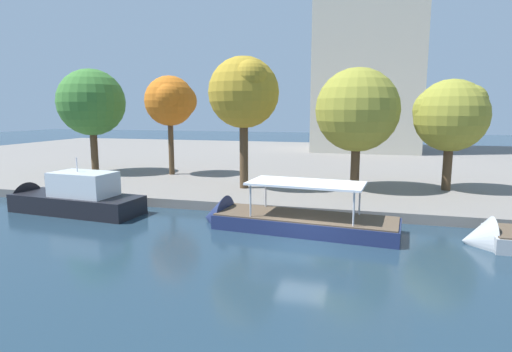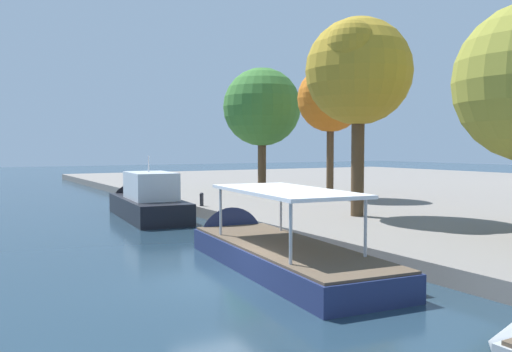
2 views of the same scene
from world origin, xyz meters
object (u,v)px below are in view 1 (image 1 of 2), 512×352
at_px(mooring_bollard_0, 114,189).
at_px(tree_5, 244,91).
at_px(tree_0, 356,108).
at_px(tour_boat_1, 285,223).
at_px(tree_4, 91,102).
at_px(tree_3, 172,101).
at_px(office_tower, 370,19).
at_px(motor_yacht_0, 70,201).
at_px(tree_1, 450,114).

relative_size(mooring_bollard_0, tree_5, 0.08).
bearing_deg(tree_0, tree_5, -167.53).
height_order(tree_0, tree_5, tree_5).
relative_size(tour_boat_1, tree_4, 1.16).
bearing_deg(tree_4, tree_3, 6.60).
relative_size(mooring_bollard_0, office_tower, 0.02).
xyz_separation_m(motor_yacht_0, tree_0, (18.29, 10.12, 6.24)).
xyz_separation_m(mooring_bollard_0, tree_1, (23.91, 8.34, 5.45)).
bearing_deg(mooring_bollard_0, tree_4, 132.04).
distance_m(tree_0, tree_1, 7.09).
bearing_deg(tree_0, mooring_bollard_0, -157.53).
bearing_deg(tree_1, mooring_bollard_0, -160.76).
relative_size(tour_boat_1, tree_5, 1.14).
xyz_separation_m(motor_yacht_0, tree_5, (9.82, 8.25, 7.49)).
distance_m(tree_3, tree_4, 8.21).
bearing_deg(tree_1, tour_boat_1, -131.81).
height_order(tree_3, office_tower, office_tower).
height_order(tree_0, tree_3, tree_3).
relative_size(tree_1, tree_5, 0.83).
relative_size(tree_0, office_tower, 0.23).
bearing_deg(motor_yacht_0, tree_0, -146.18).
xyz_separation_m(tour_boat_1, office_tower, (4.03, 44.55, 20.17)).
bearing_deg(tree_1, tree_5, -168.27).
distance_m(motor_yacht_0, office_tower, 52.09).
bearing_deg(tree_5, tour_boat_1, -59.29).
bearing_deg(tree_1, tree_0, -169.18).
bearing_deg(tree_1, office_tower, 100.96).
distance_m(motor_yacht_0, tree_3, 15.01).
relative_size(mooring_bollard_0, tree_0, 0.09).
distance_m(tour_boat_1, tree_5, 12.61).
relative_size(tree_1, office_tower, 0.20).
height_order(tree_3, tree_5, tree_5).
xyz_separation_m(motor_yacht_0, office_tower, (18.86, 44.36, 19.73)).
height_order(mooring_bollard_0, tree_4, tree_4).
height_order(mooring_bollard_0, tree_3, tree_3).
bearing_deg(tour_boat_1, office_tower, -89.73).
bearing_deg(tree_0, tree_4, 175.04).
distance_m(tour_boat_1, tree_3, 20.53).
relative_size(mooring_bollard_0, tree_1, 0.10).
distance_m(tour_boat_1, tree_4, 26.18).
bearing_deg(tree_3, mooring_bollard_0, -89.13).
relative_size(tree_4, tree_5, 0.99).
distance_m(motor_yacht_0, tour_boat_1, 14.84).
bearing_deg(office_tower, tree_5, -104.06).
xyz_separation_m(tour_boat_1, tree_4, (-21.81, 12.50, 7.30)).
bearing_deg(tree_4, tree_0, -4.96).
bearing_deg(tour_boat_1, tree_0, -103.10).
bearing_deg(tree_0, motor_yacht_0, -151.03).
height_order(tree_1, tree_3, tree_3).
distance_m(motor_yacht_0, tree_4, 15.73).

